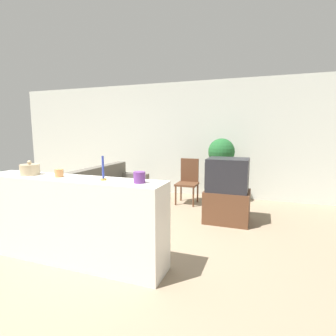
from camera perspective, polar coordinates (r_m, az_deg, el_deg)
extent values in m
plane|color=gray|center=(3.77, -16.72, -16.48)|extent=(14.00, 14.00, 0.00)
cube|color=silver|center=(6.51, 1.09, 6.35)|extent=(9.00, 0.06, 2.70)
cube|color=#605B51|center=(5.38, -12.34, -6.47)|extent=(0.80, 1.98, 0.42)
cube|color=#605B51|center=(5.46, -15.16, -1.91)|extent=(0.20, 1.98, 0.41)
cube|color=#605B51|center=(4.65, -18.41, -8.01)|extent=(0.80, 0.16, 0.58)
cube|color=#605B51|center=(6.13, -7.83, -3.79)|extent=(0.80, 0.16, 0.58)
cube|color=brown|center=(4.64, 12.68, -8.08)|extent=(0.74, 0.60, 0.54)
cube|color=#232328|center=(4.52, 12.89, -1.40)|extent=(0.67, 0.57, 0.55)
cube|color=black|center=(4.57, 8.68, -1.18)|extent=(0.02, 0.46, 0.43)
cube|color=brown|center=(5.59, 4.15, -3.52)|extent=(0.44, 0.44, 0.04)
cube|color=brown|center=(5.73, 4.73, -0.45)|extent=(0.40, 0.04, 0.51)
cylinder|color=brown|center=(5.51, 1.68, -6.04)|extent=(0.04, 0.04, 0.41)
cylinder|color=brown|center=(5.41, 5.53, -6.34)|extent=(0.04, 0.04, 0.41)
cylinder|color=brown|center=(5.86, 2.84, -5.18)|extent=(0.04, 0.04, 0.41)
cylinder|color=brown|center=(5.77, 6.47, -5.45)|extent=(0.04, 0.04, 0.41)
cylinder|color=brown|center=(5.78, 11.34, -3.94)|extent=(0.16, 0.16, 0.71)
cylinder|color=white|center=(5.71, 11.46, 0.35)|extent=(0.23, 0.23, 0.16)
sphere|color=#23602D|center=(5.68, 11.55, 3.53)|extent=(0.56, 0.56, 0.56)
cube|color=white|center=(3.36, -20.28, -10.49)|extent=(2.34, 0.44, 1.01)
cylinder|color=tan|center=(3.64, -27.86, -0.31)|extent=(0.23, 0.23, 0.13)
sphere|color=tan|center=(3.63, -27.96, 1.10)|extent=(0.05, 0.05, 0.05)
cylinder|color=#C6844C|center=(3.33, -22.63, -1.03)|extent=(0.10, 0.10, 0.09)
cylinder|color=#B7933D|center=(2.96, -13.88, -2.42)|extent=(0.07, 0.07, 0.02)
cylinder|color=#2D3D9E|center=(2.94, -13.97, 0.16)|extent=(0.02, 0.02, 0.25)
cylinder|color=#66337F|center=(2.74, -6.26, -2.04)|extent=(0.12, 0.12, 0.12)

